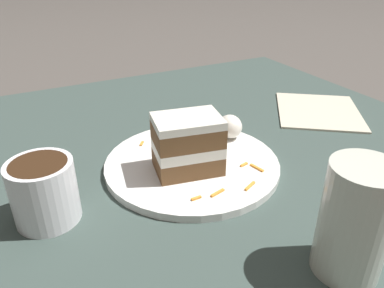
{
  "coord_description": "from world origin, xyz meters",
  "views": [
    {
      "loc": [
        -0.47,
        0.27,
        0.34
      ],
      "look_at": [
        -0.01,
        0.03,
        0.07
      ],
      "focal_mm": 35.0,
      "sensor_mm": 36.0,
      "label": 1
    }
  ],
  "objects_px": {
    "cake_slice": "(188,144)",
    "cream_dollop": "(230,127)",
    "plate": "(192,164)",
    "menu_card": "(318,111)",
    "orange_garnish": "(174,138)",
    "coffee_mug": "(44,190)",
    "drinking_glass": "(353,228)"
  },
  "relations": [
    {
      "from": "menu_card",
      "to": "plate",
      "type": "bearing_deg",
      "value": -131.55
    },
    {
      "from": "coffee_mug",
      "to": "menu_card",
      "type": "height_order",
      "value": "coffee_mug"
    },
    {
      "from": "cake_slice",
      "to": "cream_dollop",
      "type": "bearing_deg",
      "value": -50.78
    },
    {
      "from": "orange_garnish",
      "to": "cake_slice",
      "type": "bearing_deg",
      "value": 166.9
    },
    {
      "from": "drinking_glass",
      "to": "menu_card",
      "type": "distance_m",
      "value": 0.46
    },
    {
      "from": "coffee_mug",
      "to": "menu_card",
      "type": "distance_m",
      "value": 0.59
    },
    {
      "from": "coffee_mug",
      "to": "menu_card",
      "type": "relative_size",
      "value": 0.43
    },
    {
      "from": "orange_garnish",
      "to": "menu_card",
      "type": "relative_size",
      "value": 0.31
    },
    {
      "from": "cream_dollop",
      "to": "orange_garnish",
      "type": "bearing_deg",
      "value": 67.48
    },
    {
      "from": "orange_garnish",
      "to": "menu_card",
      "type": "height_order",
      "value": "orange_garnish"
    },
    {
      "from": "cake_slice",
      "to": "cream_dollop",
      "type": "height_order",
      "value": "cake_slice"
    },
    {
      "from": "cream_dollop",
      "to": "coffee_mug",
      "type": "distance_m",
      "value": 0.33
    },
    {
      "from": "orange_garnish",
      "to": "coffee_mug",
      "type": "distance_m",
      "value": 0.26
    },
    {
      "from": "cake_slice",
      "to": "menu_card",
      "type": "distance_m",
      "value": 0.38
    },
    {
      "from": "cream_dollop",
      "to": "drinking_glass",
      "type": "relative_size",
      "value": 0.35
    },
    {
      "from": "orange_garnish",
      "to": "drinking_glass",
      "type": "relative_size",
      "value": 0.45
    },
    {
      "from": "drinking_glass",
      "to": "coffee_mug",
      "type": "height_order",
      "value": "drinking_glass"
    },
    {
      "from": "plate",
      "to": "drinking_glass",
      "type": "height_order",
      "value": "drinking_glass"
    },
    {
      "from": "plate",
      "to": "menu_card",
      "type": "bearing_deg",
      "value": -77.62
    },
    {
      "from": "cake_slice",
      "to": "drinking_glass",
      "type": "xyz_separation_m",
      "value": [
        -0.25,
        -0.07,
        0.0
      ]
    },
    {
      "from": "orange_garnish",
      "to": "menu_card",
      "type": "bearing_deg",
      "value": -91.03
    },
    {
      "from": "cake_slice",
      "to": "cream_dollop",
      "type": "xyz_separation_m",
      "value": [
        0.06,
        -0.12,
        -0.02
      ]
    },
    {
      "from": "drinking_glass",
      "to": "menu_card",
      "type": "bearing_deg",
      "value": -40.72
    },
    {
      "from": "coffee_mug",
      "to": "drinking_glass",
      "type": "bearing_deg",
      "value": -130.98
    },
    {
      "from": "plate",
      "to": "orange_garnish",
      "type": "relative_size",
      "value": 4.66
    },
    {
      "from": "menu_card",
      "to": "cake_slice",
      "type": "bearing_deg",
      "value": -129.25
    },
    {
      "from": "plate",
      "to": "coffee_mug",
      "type": "height_order",
      "value": "coffee_mug"
    },
    {
      "from": "orange_garnish",
      "to": "plate",
      "type": "bearing_deg",
      "value": 175.69
    },
    {
      "from": "plate",
      "to": "cake_slice",
      "type": "xyz_separation_m",
      "value": [
        -0.02,
        0.02,
        0.05
      ]
    },
    {
      "from": "cake_slice",
      "to": "drinking_glass",
      "type": "distance_m",
      "value": 0.26
    },
    {
      "from": "cream_dollop",
      "to": "menu_card",
      "type": "distance_m",
      "value": 0.25
    },
    {
      "from": "menu_card",
      "to": "coffee_mug",
      "type": "bearing_deg",
      "value": -133.69
    }
  ]
}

